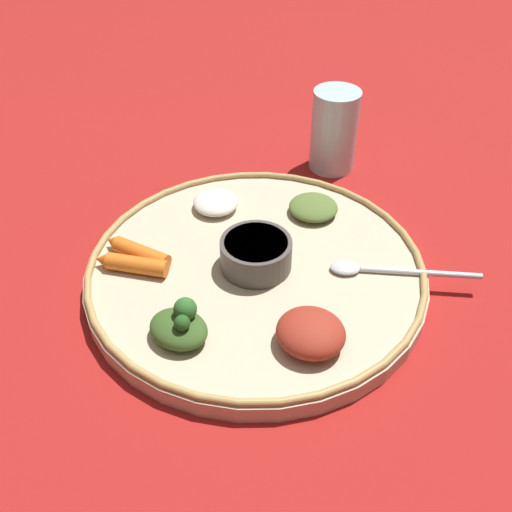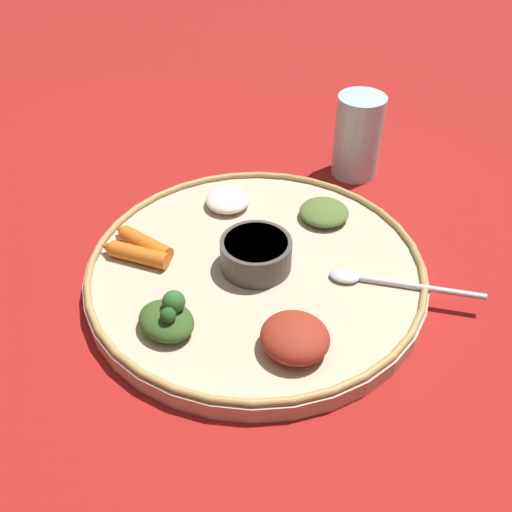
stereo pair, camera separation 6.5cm
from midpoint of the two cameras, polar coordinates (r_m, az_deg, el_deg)
ground_plane at (r=0.68m, az=-2.76°, el=-2.42°), size 2.40×2.40×0.00m
platter at (r=0.67m, az=-2.79°, el=-1.77°), size 0.39×0.39×0.02m
platter_rim at (r=0.66m, az=-2.83°, el=-0.91°), size 0.39×0.39×0.01m
center_bowl at (r=0.65m, az=-2.87°, el=0.19°), size 0.08×0.08×0.04m
spoon at (r=0.66m, az=9.49°, el=-1.60°), size 0.02×0.17×0.01m
greens_pile at (r=0.58m, az=-10.75°, el=-6.87°), size 0.08×0.08×0.04m
carrot_near_spoon at (r=0.69m, az=-14.33°, el=0.39°), size 0.05×0.09×0.02m
carrot_outer at (r=0.67m, az=-14.94°, el=-0.90°), size 0.03×0.09×0.02m
mound_collards at (r=0.74m, az=3.17°, el=4.75°), size 0.09×0.09×0.02m
mound_beet at (r=0.57m, az=2.14°, el=-7.74°), size 0.09×0.09×0.03m
mound_rice_white at (r=0.75m, az=-6.51°, el=5.21°), size 0.07×0.07×0.02m
drinking_glass at (r=0.86m, az=5.48°, el=11.70°), size 0.07×0.07×0.12m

